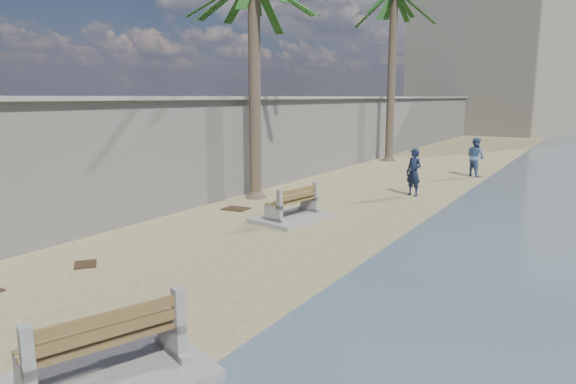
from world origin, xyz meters
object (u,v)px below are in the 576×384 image
at_px(bench_far, 292,206).
at_px(bench_near, 105,351).
at_px(person_b, 476,155).
at_px(person_a, 414,169).

bearing_deg(bench_far, bench_near, -73.86).
distance_m(bench_far, person_b, 11.96).
distance_m(bench_near, person_a, 14.36).
relative_size(bench_near, bench_far, 1.18).
height_order(person_a, person_b, person_a).
distance_m(bench_near, person_b, 20.42).
relative_size(bench_near, person_a, 1.46).
height_order(bench_far, person_a, person_a).
xyz_separation_m(bench_near, bench_far, (-2.54, 8.79, -0.04)).
xyz_separation_m(bench_near, person_a, (-0.69, 14.33, 0.55)).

